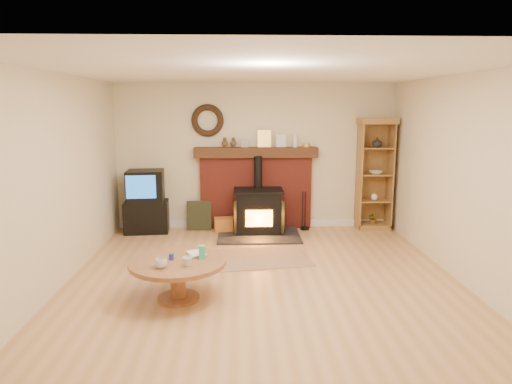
{
  "coord_description": "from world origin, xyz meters",
  "views": [
    {
      "loc": [
        -0.28,
        -5.45,
        2.21
      ],
      "look_at": [
        -0.06,
        1.0,
        0.98
      ],
      "focal_mm": 32.0,
      "sensor_mm": 36.0,
      "label": 1
    }
  ],
  "objects_px": {
    "curio_cabinet": "(374,174)",
    "coffee_table": "(178,268)",
    "tv_unit": "(146,203)",
    "wood_stove": "(258,212)"
  },
  "relations": [
    {
      "from": "tv_unit",
      "to": "coffee_table",
      "type": "relative_size",
      "value": 0.99
    },
    {
      "from": "wood_stove",
      "to": "coffee_table",
      "type": "distance_m",
      "value": 2.92
    },
    {
      "from": "curio_cabinet",
      "to": "tv_unit",
      "type": "bearing_deg",
      "value": -178.77
    },
    {
      "from": "wood_stove",
      "to": "curio_cabinet",
      "type": "height_order",
      "value": "curio_cabinet"
    },
    {
      "from": "wood_stove",
      "to": "coffee_table",
      "type": "relative_size",
      "value": 1.26
    },
    {
      "from": "wood_stove",
      "to": "curio_cabinet",
      "type": "distance_m",
      "value": 2.2
    },
    {
      "from": "curio_cabinet",
      "to": "coffee_table",
      "type": "height_order",
      "value": "curio_cabinet"
    },
    {
      "from": "tv_unit",
      "to": "curio_cabinet",
      "type": "distance_m",
      "value": 4.09
    },
    {
      "from": "curio_cabinet",
      "to": "coffee_table",
      "type": "distance_m",
      "value": 4.38
    },
    {
      "from": "curio_cabinet",
      "to": "coffee_table",
      "type": "xyz_separation_m",
      "value": [
        -3.12,
        -3.01,
        -0.62
      ]
    }
  ]
}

